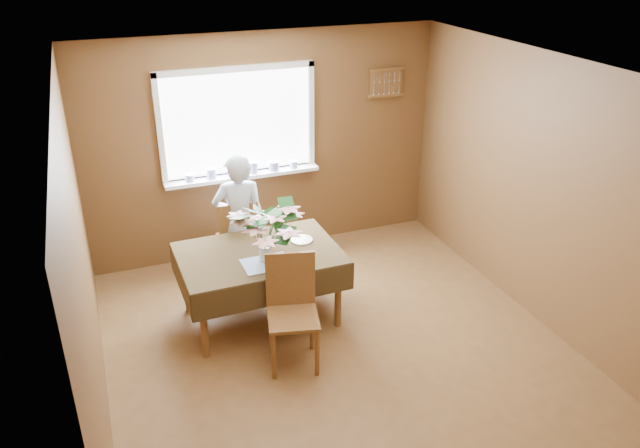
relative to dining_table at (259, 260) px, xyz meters
name	(u,v)px	position (x,y,z in m)	size (l,w,h in m)	color
floor	(342,354)	(0.51, -0.82, -0.64)	(4.50, 4.50, 0.00)	brown
ceiling	(347,74)	(0.51, -0.82, 1.86)	(4.50, 4.50, 0.00)	white
wall_back	(265,146)	(0.51, 1.43, 0.61)	(4.00, 4.00, 0.00)	brown
wall_front	(518,412)	(0.51, -3.07, 0.61)	(4.00, 4.00, 0.00)	brown
wall_left	(83,274)	(-1.49, -0.82, 0.61)	(4.50, 4.50, 0.00)	brown
wall_right	(546,195)	(2.51, -0.82, 0.61)	(4.50, 4.50, 0.00)	brown
window_assembly	(240,142)	(0.21, 1.38, 0.71)	(1.72, 0.20, 1.22)	white
spoon_rack	(386,82)	(1.96, 1.40, 1.21)	(0.44, 0.05, 0.33)	brown
dining_table	(259,260)	(0.00, 0.00, 0.00)	(1.51, 1.04, 0.73)	brown
chair_far	(238,238)	(-0.02, 0.77, -0.12)	(0.44, 0.44, 0.95)	brown
chair_near	(292,306)	(0.09, -0.69, -0.10)	(0.51, 0.51, 0.99)	brown
seated_woman	(240,222)	(-0.01, 0.69, 0.10)	(0.54, 0.35, 1.47)	white
flower_bouquet	(264,228)	(0.02, -0.17, 0.41)	(0.59, 0.59, 0.50)	white
side_plate	(302,240)	(0.45, 0.08, 0.09)	(0.21, 0.21, 0.01)	white
table_knife	(288,260)	(0.20, -0.26, 0.10)	(0.02, 0.24, 0.00)	silver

